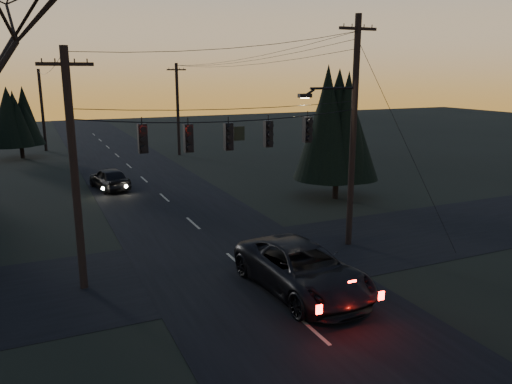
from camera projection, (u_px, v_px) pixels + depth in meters
name	position (u px, v px, depth m)	size (l,w,h in m)	color
main_road	(173.00, 205.00, 29.42)	(8.00, 120.00, 0.02)	black
cross_road	(237.00, 262.00, 20.56)	(60.00, 7.00, 0.02)	black
utility_pole_right	(348.00, 244.00, 22.77)	(5.00, 0.30, 10.00)	black
utility_pole_left	(84.00, 288.00, 18.16)	(1.80, 0.30, 8.50)	black
utility_pole_far_r	(179.00, 155.00, 47.58)	(1.80, 0.30, 8.50)	black
utility_pole_far_l	(46.00, 151.00, 50.06)	(0.30, 0.30, 8.00)	black
span_signal_assembly	(230.00, 135.00, 19.24)	(11.50, 0.44, 1.54)	black
evergreen_right	(338.00, 129.00, 30.10)	(4.14, 4.14, 7.45)	black
evergreen_dist	(19.00, 120.00, 44.95)	(3.84, 3.84, 5.71)	black
suv_near	(302.00, 269.00, 17.65)	(2.81, 6.10, 1.70)	black
sedan_oncoming_a	(110.00, 179.00, 33.34)	(1.73, 4.29, 1.46)	black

